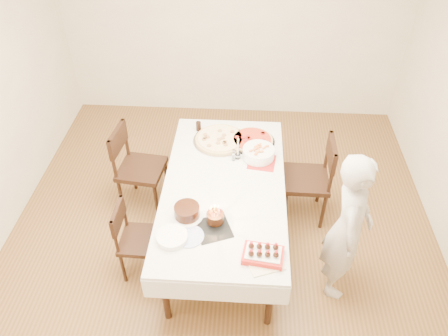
# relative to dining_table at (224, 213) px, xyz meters

# --- Properties ---
(floor) EXTENTS (5.00, 5.00, 0.00)m
(floor) POSITION_rel_dining_table_xyz_m (-0.02, -0.05, -0.38)
(floor) COLOR brown
(floor) RESTS_ON ground
(wall_back) EXTENTS (4.50, 0.04, 2.70)m
(wall_back) POSITION_rel_dining_table_xyz_m (-0.02, 2.45, 0.98)
(wall_back) COLOR beige
(wall_back) RESTS_ON floor
(dining_table) EXTENTS (1.59, 2.34, 0.75)m
(dining_table) POSITION_rel_dining_table_xyz_m (0.00, 0.00, 0.00)
(dining_table) COLOR silver
(dining_table) RESTS_ON floor
(chair_right_savory) EXTENTS (0.52, 0.52, 1.00)m
(chair_right_savory) POSITION_rel_dining_table_xyz_m (0.83, 0.41, 0.12)
(chair_right_savory) COLOR black
(chair_right_savory) RESTS_ON floor
(chair_left_savory) EXTENTS (0.56, 0.56, 0.99)m
(chair_left_savory) POSITION_rel_dining_table_xyz_m (-0.91, 0.47, 0.12)
(chair_left_savory) COLOR black
(chair_left_savory) RESTS_ON floor
(chair_left_dessert) EXTENTS (0.43, 0.43, 0.83)m
(chair_left_dessert) POSITION_rel_dining_table_xyz_m (-0.74, -0.43, 0.04)
(chair_left_dessert) COLOR black
(chair_left_dessert) RESTS_ON floor
(person) EXTENTS (0.47, 0.62, 1.53)m
(person) POSITION_rel_dining_table_xyz_m (1.08, -0.47, 0.39)
(person) COLOR #B9B3AE
(person) RESTS_ON floor
(pizza_white) EXTENTS (0.58, 0.58, 0.04)m
(pizza_white) POSITION_rel_dining_table_xyz_m (-0.08, 0.69, 0.40)
(pizza_white) COLOR beige
(pizza_white) RESTS_ON dining_table
(pizza_pepperoni) EXTENTS (0.62, 0.62, 0.04)m
(pizza_pepperoni) POSITION_rel_dining_table_xyz_m (0.25, 0.69, 0.40)
(pizza_pepperoni) COLOR red
(pizza_pepperoni) RESTS_ON dining_table
(red_placemat) EXTENTS (0.30, 0.30, 0.01)m
(red_placemat) POSITION_rel_dining_table_xyz_m (0.36, 0.36, 0.38)
(red_placemat) COLOR #B21E1E
(red_placemat) RESTS_ON dining_table
(pasta_bowl) EXTENTS (0.37, 0.37, 0.10)m
(pasta_bowl) POSITION_rel_dining_table_xyz_m (0.32, 0.43, 0.43)
(pasta_bowl) COLOR white
(pasta_bowl) RESTS_ON dining_table
(taper_candle) EXTENTS (0.06, 0.06, 0.26)m
(taper_candle) POSITION_rel_dining_table_xyz_m (0.11, 0.41, 0.50)
(taper_candle) COLOR white
(taper_candle) RESTS_ON dining_table
(shaker_pair) EXTENTS (0.09, 0.09, 0.10)m
(shaker_pair) POSITION_rel_dining_table_xyz_m (0.07, 0.38, 0.42)
(shaker_pair) COLOR white
(shaker_pair) RESTS_ON dining_table
(cola_glass) EXTENTS (0.07, 0.07, 0.10)m
(cola_glass) POSITION_rel_dining_table_xyz_m (-0.33, 0.87, 0.43)
(cola_glass) COLOR black
(cola_glass) RESTS_ON dining_table
(layer_cake) EXTENTS (0.37, 0.37, 0.11)m
(layer_cake) POSITION_rel_dining_table_xyz_m (-0.30, -0.41, 0.43)
(layer_cake) COLOR black
(layer_cake) RESTS_ON dining_table
(cake_board) EXTENTS (0.37, 0.37, 0.01)m
(cake_board) POSITION_rel_dining_table_xyz_m (-0.06, -0.54, 0.38)
(cake_board) COLOR black
(cake_board) RESTS_ON dining_table
(birthday_cake) EXTENTS (0.17, 0.17, 0.15)m
(birthday_cake) POSITION_rel_dining_table_xyz_m (-0.05, -0.46, 0.46)
(birthday_cake) COLOR #361D0E
(birthday_cake) RESTS_ON dining_table
(strawberry_box) EXTENTS (0.35, 0.26, 0.08)m
(strawberry_box) POSITION_rel_dining_table_xyz_m (0.36, -0.82, 0.41)
(strawberry_box) COLOR #B31C14
(strawberry_box) RESTS_ON dining_table
(box_lid) EXTENTS (0.32, 0.27, 0.02)m
(box_lid) POSITION_rel_dining_table_xyz_m (0.38, -0.88, 0.38)
(box_lid) COLOR beige
(box_lid) RESTS_ON dining_table
(plate_stack) EXTENTS (0.31, 0.31, 0.05)m
(plate_stack) POSITION_rel_dining_table_xyz_m (-0.39, -0.68, 0.40)
(plate_stack) COLOR white
(plate_stack) RESTS_ON dining_table
(china_plate) EXTENTS (0.33, 0.33, 0.01)m
(china_plate) POSITION_rel_dining_table_xyz_m (-0.25, -0.64, 0.38)
(china_plate) COLOR white
(china_plate) RESTS_ON dining_table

